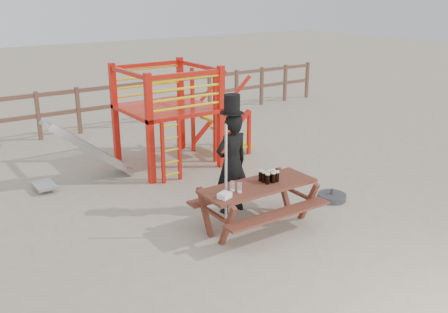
% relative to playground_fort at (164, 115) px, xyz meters
% --- Properties ---
extents(ground, '(60.00, 60.00, 0.00)m').
position_rel_playground_fort_xyz_m(ground, '(-0.12, -3.58, -1.07)').
color(ground, tan).
rests_on(ground, ground).
extents(back_fence, '(15.09, 0.09, 1.20)m').
position_rel_playground_fort_xyz_m(back_fence, '(-0.12, 3.42, -0.34)').
color(back_fence, brown).
rests_on(back_fence, ground).
extents(playground_fort, '(4.71, 1.84, 2.10)m').
position_rel_playground_fort_xyz_m(playground_fort, '(0.00, 0.00, 0.00)').
color(playground_fort, red).
rests_on(playground_fort, ground).
extents(picnic_table, '(1.84, 1.29, 0.70)m').
position_rel_playground_fort_xyz_m(picnic_table, '(-0.26, -3.41, -0.63)').
color(picnic_table, brown).
rests_on(picnic_table, ground).
extents(man_with_hat, '(0.63, 0.43, 1.97)m').
position_rel_playground_fort_xyz_m(man_with_hat, '(-0.24, -2.70, -0.19)').
color(man_with_hat, black).
rests_on(man_with_hat, ground).
extents(metal_pole, '(0.04, 0.04, 1.73)m').
position_rel_playground_fort_xyz_m(metal_pole, '(-0.85, -3.40, -0.21)').
color(metal_pole, '#B2B2B7').
rests_on(metal_pole, ground).
extents(parasol_base, '(0.49, 0.49, 0.21)m').
position_rel_playground_fort_xyz_m(parasol_base, '(1.46, -3.34, -1.01)').
color(parasol_base, '#323236').
rests_on(parasol_base, ground).
extents(paper_bag, '(0.22, 0.19, 0.08)m').
position_rel_playground_fort_xyz_m(paper_bag, '(-0.97, -3.54, -0.33)').
color(paper_bag, white).
rests_on(paper_bag, picnic_table).
extents(stout_pints, '(0.25, 0.25, 0.17)m').
position_rel_playground_fort_xyz_m(stout_pints, '(-0.04, -3.40, -0.28)').
color(stout_pints, black).
rests_on(stout_pints, picnic_table).
extents(empty_glasses, '(0.12, 0.18, 0.15)m').
position_rel_playground_fort_xyz_m(empty_glasses, '(-0.70, -3.44, -0.30)').
color(empty_glasses, silver).
rests_on(empty_glasses, picnic_table).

